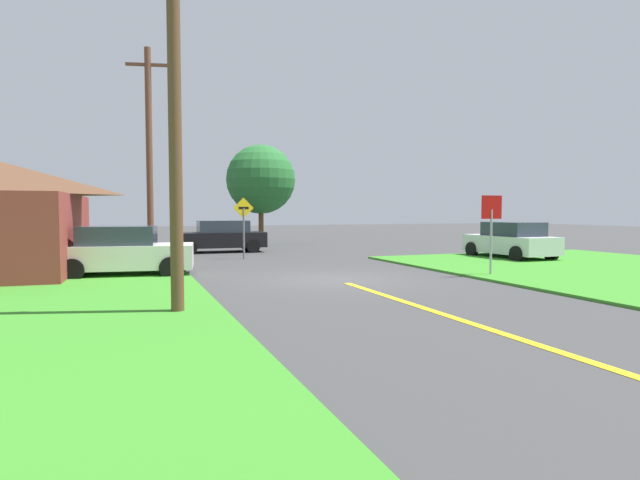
# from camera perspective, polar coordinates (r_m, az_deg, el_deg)

# --- Properties ---
(ground_plane) EXTENTS (120.00, 120.00, 0.00)m
(ground_plane) POSITION_cam_1_polar(r_m,az_deg,el_deg) (15.98, 1.55, -4.34)
(ground_plane) COLOR #3C3C3C
(lane_stripe_center) EXTENTS (0.20, 14.00, 0.01)m
(lane_stripe_center) POSITION_cam_1_polar(r_m,az_deg,el_deg) (9.20, 21.05, -10.13)
(lane_stripe_center) COLOR yellow
(lane_stripe_center) RESTS_ON ground
(stop_sign) EXTENTS (0.74, 0.07, 2.59)m
(stop_sign) POSITION_cam_1_polar(r_m,az_deg,el_deg) (17.37, 18.38, 2.14)
(stop_sign) COLOR #9EA0A8
(stop_sign) RESTS_ON ground
(car_on_crossroad) EXTENTS (2.13, 4.23, 1.62)m
(car_on_crossroad) POSITION_cam_1_polar(r_m,az_deg,el_deg) (24.17, 20.29, -0.06)
(car_on_crossroad) COLOR silver
(car_on_crossroad) RESTS_ON ground
(parked_car_near_building) EXTENTS (4.36, 2.52, 1.62)m
(parked_car_near_building) POSITION_cam_1_polar(r_m,az_deg,el_deg) (17.74, -20.75, -1.18)
(parked_car_near_building) COLOR white
(parked_car_near_building) RESTS_ON ground
(car_approaching_junction) EXTENTS (4.61, 2.19, 1.62)m
(car_approaching_junction) POSITION_cam_1_polar(r_m,az_deg,el_deg) (26.93, -10.90, 0.39)
(car_approaching_junction) COLOR black
(car_approaching_junction) RESTS_ON ground
(utility_pole_near) EXTENTS (1.80, 0.39, 8.34)m
(utility_pole_near) POSITION_cam_1_polar(r_m,az_deg,el_deg) (11.00, -15.74, 14.76)
(utility_pole_near) COLOR brown
(utility_pole_near) RESTS_ON ground
(utility_pole_mid) EXTENTS (1.78, 0.51, 8.98)m
(utility_pole_mid) POSITION_cam_1_polar(r_m,az_deg,el_deg) (23.45, -18.31, 9.25)
(utility_pole_mid) COLOR brown
(utility_pole_mid) RESTS_ON ground
(direction_sign) EXTENTS (0.91, 0.09, 2.69)m
(direction_sign) POSITION_cam_1_polar(r_m,az_deg,el_deg) (22.89, -8.41, 2.10)
(direction_sign) COLOR slate
(direction_sign) RESTS_ON ground
(oak_tree_left) EXTENTS (4.29, 4.29, 6.22)m
(oak_tree_left) POSITION_cam_1_polar(r_m,az_deg,el_deg) (32.58, -6.54, 6.64)
(oak_tree_left) COLOR brown
(oak_tree_left) RESTS_ON ground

